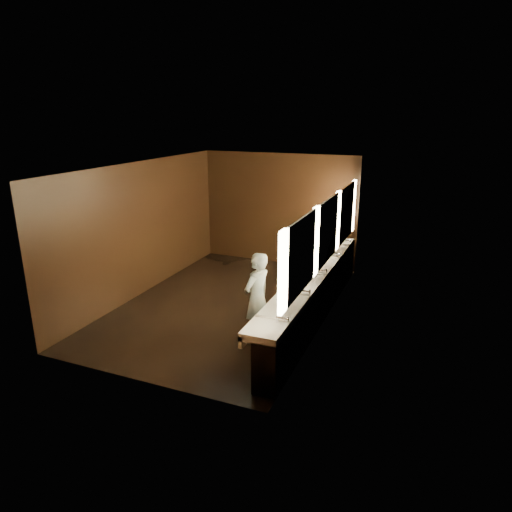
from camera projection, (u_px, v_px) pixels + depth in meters
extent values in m
plane|color=black|center=(229.00, 304.00, 9.32)|extent=(6.00, 6.00, 0.00)
cube|color=#2D2D2B|center=(226.00, 166.00, 8.48)|extent=(4.00, 6.00, 0.02)
cube|color=black|center=(279.00, 209.00, 11.55)|extent=(4.00, 0.02, 2.80)
cube|color=black|center=(132.00, 292.00, 6.25)|extent=(4.00, 0.02, 2.80)
cube|color=black|center=(142.00, 229.00, 9.62)|extent=(0.02, 6.00, 2.80)
cube|color=black|center=(328.00, 250.00, 8.18)|extent=(0.02, 6.00, 2.80)
cube|color=black|center=(316.00, 299.00, 8.54)|extent=(0.36, 5.40, 0.81)
cube|color=white|center=(312.00, 276.00, 8.44)|extent=(0.55, 5.40, 0.12)
cube|color=white|center=(299.00, 279.00, 8.55)|extent=(0.06, 5.40, 0.18)
cylinder|color=silver|center=(282.00, 319.00, 6.39)|extent=(0.18, 0.04, 0.04)
cylinder|color=silver|center=(305.00, 291.00, 7.36)|extent=(0.18, 0.04, 0.04)
cylinder|color=silver|center=(322.00, 270.00, 8.33)|extent=(0.18, 0.04, 0.04)
cylinder|color=silver|center=(335.00, 254.00, 9.30)|extent=(0.18, 0.04, 0.04)
cylinder|color=silver|center=(346.00, 240.00, 10.27)|extent=(0.18, 0.04, 0.04)
cube|color=#FFEBB4|center=(283.00, 273.00, 5.96)|extent=(0.06, 0.22, 1.15)
cube|color=white|center=(302.00, 256.00, 6.66)|extent=(0.03, 1.32, 1.15)
cube|color=#FFEBB4|center=(315.00, 242.00, 7.38)|extent=(0.06, 0.23, 1.15)
cube|color=white|center=(328.00, 231.00, 8.08)|extent=(0.03, 1.32, 1.15)
cube|color=#FFEBB4|center=(337.00, 221.00, 8.79)|extent=(0.06, 0.23, 1.15)
cube|color=white|center=(346.00, 213.00, 9.49)|extent=(0.03, 1.32, 1.15)
cube|color=#FFEBB4|center=(353.00, 206.00, 10.20)|extent=(0.06, 0.22, 1.15)
imported|color=#9ACAE6|center=(257.00, 298.00, 7.60)|extent=(0.53, 0.66, 1.58)
cylinder|color=black|center=(292.00, 316.00, 8.08)|extent=(0.41, 0.41, 0.61)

